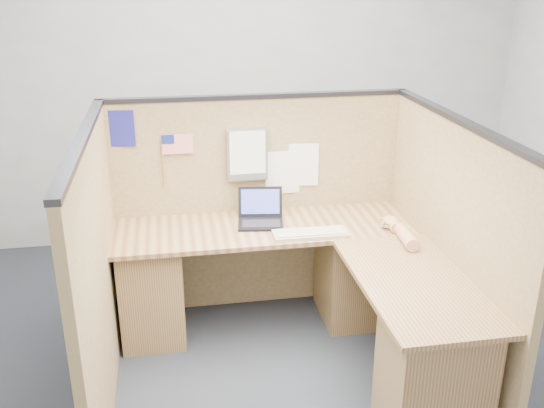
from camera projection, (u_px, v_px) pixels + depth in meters
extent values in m
plane|color=black|center=(284.00, 384.00, 3.58)|extent=(5.00, 5.00, 0.00)
plane|color=#989B9D|center=(235.00, 81.00, 5.14)|extent=(5.00, 0.00, 5.00)
cube|color=brown|center=(258.00, 205.00, 4.23)|extent=(2.05, 0.05, 1.50)
cube|color=#232328|center=(257.00, 96.00, 3.95)|extent=(2.05, 0.06, 0.03)
cube|color=brown|center=(98.00, 277.00, 3.24)|extent=(0.05, 1.80, 1.50)
cube|color=#232328|center=(82.00, 138.00, 2.96)|extent=(0.06, 1.80, 0.03)
cube|color=brown|center=(448.00, 249.00, 3.56)|extent=(0.05, 1.80, 1.50)
cube|color=#232328|center=(463.00, 122.00, 3.28)|extent=(0.06, 1.80, 0.03)
cube|color=brown|center=(265.00, 228.00, 3.94)|extent=(1.95, 0.60, 0.03)
cube|color=brown|center=(416.00, 283.00, 3.24)|extent=(0.60, 1.15, 0.03)
cube|color=brown|center=(152.00, 287.00, 3.95)|extent=(0.40, 0.50, 0.70)
cube|color=brown|center=(351.00, 271.00, 4.17)|extent=(0.40, 0.50, 0.70)
cube|color=brown|center=(434.00, 377.00, 3.08)|extent=(0.50, 0.40, 0.70)
cube|color=black|center=(261.00, 224.00, 3.95)|extent=(0.32, 0.26, 0.02)
cube|color=black|center=(257.00, 202.00, 4.03)|extent=(0.30, 0.10, 0.20)
cube|color=#333988|center=(258.00, 202.00, 4.03)|extent=(0.26, 0.08, 0.16)
cube|color=tan|center=(311.00, 234.00, 3.79)|extent=(0.47, 0.17, 0.02)
cube|color=silver|center=(311.00, 232.00, 3.78)|extent=(0.43, 0.13, 0.01)
ellipsoid|color=silver|center=(391.00, 225.00, 3.89)|extent=(0.14, 0.11, 0.05)
ellipsoid|color=tan|center=(391.00, 221.00, 3.87)|extent=(0.10, 0.12, 0.06)
cylinder|color=tan|center=(395.00, 227.00, 3.83)|extent=(0.07, 0.06, 0.07)
cylinder|color=tan|center=(406.00, 237.00, 3.68)|extent=(0.11, 0.30, 0.09)
cube|color=navy|center=(121.00, 129.00, 3.84)|extent=(0.18, 0.02, 0.24)
cylinder|color=olive|center=(163.00, 161.00, 3.95)|extent=(0.01, 0.01, 0.35)
cube|color=red|center=(178.00, 144.00, 3.93)|extent=(0.20, 0.00, 0.13)
cube|color=navy|center=(168.00, 139.00, 3.90)|extent=(0.08, 0.00, 0.06)
cube|color=slate|center=(247.00, 155.00, 4.02)|extent=(0.27, 0.05, 0.35)
cube|color=white|center=(248.00, 153.00, 3.99)|extent=(0.24, 0.01, 0.29)
cube|color=white|center=(301.00, 165.00, 4.14)|extent=(0.23, 0.03, 0.30)
cube|color=white|center=(283.00, 173.00, 4.14)|extent=(0.24, 0.01, 0.30)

